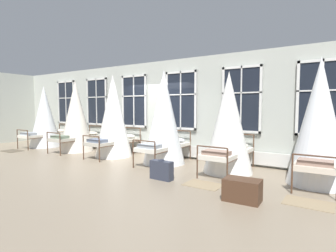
{
  "coord_description": "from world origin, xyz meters",
  "views": [
    {
      "loc": [
        5.51,
        -6.47,
        1.69
      ],
      "look_at": [
        1.23,
        0.03,
        1.13
      ],
      "focal_mm": 28.39,
      "sensor_mm": 36.0,
      "label": 1
    }
  ],
  "objects_px": {
    "cot_second": "(76,117)",
    "cot_sixth": "(319,123)",
    "cot_first": "(45,118)",
    "cot_fifth": "(228,124)",
    "travel_trunk": "(242,190)",
    "cot_fourth": "(164,118)",
    "cot_third": "(113,117)",
    "suitcase_dark": "(162,170)"
  },
  "relations": [
    {
      "from": "travel_trunk",
      "to": "cot_second",
      "type": "bearing_deg",
      "value": 165.0
    },
    {
      "from": "cot_first",
      "to": "cot_sixth",
      "type": "bearing_deg",
      "value": -90.97
    },
    {
      "from": "cot_fourth",
      "to": "travel_trunk",
      "type": "bearing_deg",
      "value": -122.56
    },
    {
      "from": "cot_second",
      "to": "travel_trunk",
      "type": "height_order",
      "value": "cot_second"
    },
    {
      "from": "cot_third",
      "to": "cot_fifth",
      "type": "distance_m",
      "value": 4.1
    },
    {
      "from": "cot_second",
      "to": "suitcase_dark",
      "type": "height_order",
      "value": "cot_second"
    },
    {
      "from": "cot_first",
      "to": "travel_trunk",
      "type": "xyz_separation_m",
      "value": [
        9.12,
        -1.89,
        -1.04
      ]
    },
    {
      "from": "cot_second",
      "to": "travel_trunk",
      "type": "relative_size",
      "value": 4.22
    },
    {
      "from": "cot_fifth",
      "to": "suitcase_dark",
      "type": "distance_m",
      "value": 2.11
    },
    {
      "from": "cot_fourth",
      "to": "cot_sixth",
      "type": "bearing_deg",
      "value": -89.88
    },
    {
      "from": "cot_fourth",
      "to": "cot_second",
      "type": "bearing_deg",
      "value": 89.92
    },
    {
      "from": "cot_fourth",
      "to": "travel_trunk",
      "type": "relative_size",
      "value": 4.35
    },
    {
      "from": "cot_sixth",
      "to": "cot_second",
      "type": "bearing_deg",
      "value": 89.54
    },
    {
      "from": "cot_first",
      "to": "cot_fourth",
      "type": "bearing_deg",
      "value": -91.04
    },
    {
      "from": "cot_fifth",
      "to": "travel_trunk",
      "type": "relative_size",
      "value": 4.05
    },
    {
      "from": "cot_fourth",
      "to": "suitcase_dark",
      "type": "distance_m",
      "value": 2.13
    },
    {
      "from": "cot_first",
      "to": "cot_fourth",
      "type": "height_order",
      "value": "cot_fourth"
    },
    {
      "from": "cot_second",
      "to": "cot_fifth",
      "type": "relative_size",
      "value": 1.04
    },
    {
      "from": "suitcase_dark",
      "to": "travel_trunk",
      "type": "height_order",
      "value": "suitcase_dark"
    },
    {
      "from": "cot_third",
      "to": "cot_sixth",
      "type": "height_order",
      "value": "cot_third"
    },
    {
      "from": "cot_fourth",
      "to": "suitcase_dark",
      "type": "bearing_deg",
      "value": -147.7
    },
    {
      "from": "cot_third",
      "to": "cot_fifth",
      "type": "relative_size",
      "value": 1.07
    },
    {
      "from": "cot_first",
      "to": "cot_sixth",
      "type": "distance_m",
      "value": 10.16
    },
    {
      "from": "cot_fourth",
      "to": "suitcase_dark",
      "type": "relative_size",
      "value": 4.89
    },
    {
      "from": "travel_trunk",
      "to": "cot_fourth",
      "type": "bearing_deg",
      "value": 147.62
    },
    {
      "from": "cot_first",
      "to": "cot_fifth",
      "type": "xyz_separation_m",
      "value": [
        8.13,
        0.01,
        0.01
      ]
    },
    {
      "from": "cot_first",
      "to": "cot_fourth",
      "type": "distance_m",
      "value": 6.13
    },
    {
      "from": "suitcase_dark",
      "to": "cot_third",
      "type": "bearing_deg",
      "value": 156.21
    },
    {
      "from": "cot_second",
      "to": "cot_fourth",
      "type": "distance_m",
      "value": 4.06
    },
    {
      "from": "cot_second",
      "to": "travel_trunk",
      "type": "distance_m",
      "value": 7.39
    },
    {
      "from": "suitcase_dark",
      "to": "travel_trunk",
      "type": "distance_m",
      "value": 2.06
    },
    {
      "from": "cot_second",
      "to": "cot_sixth",
      "type": "distance_m",
      "value": 8.1
    },
    {
      "from": "cot_first",
      "to": "cot_fifth",
      "type": "relative_size",
      "value": 0.99
    },
    {
      "from": "cot_second",
      "to": "cot_sixth",
      "type": "xyz_separation_m",
      "value": [
        8.1,
        0.03,
        0.03
      ]
    },
    {
      "from": "cot_first",
      "to": "suitcase_dark",
      "type": "relative_size",
      "value": 4.52
    },
    {
      "from": "cot_second",
      "to": "cot_sixth",
      "type": "height_order",
      "value": "cot_sixth"
    },
    {
      "from": "cot_second",
      "to": "cot_fifth",
      "type": "height_order",
      "value": "cot_second"
    },
    {
      "from": "cot_second",
      "to": "cot_fourth",
      "type": "xyz_separation_m",
      "value": [
        4.06,
        0.01,
        0.04
      ]
    },
    {
      "from": "cot_first",
      "to": "cot_second",
      "type": "relative_size",
      "value": 0.95
    },
    {
      "from": "cot_fifth",
      "to": "travel_trunk",
      "type": "xyz_separation_m",
      "value": [
        0.99,
        -1.89,
        -1.06
      ]
    },
    {
      "from": "cot_sixth",
      "to": "travel_trunk",
      "type": "relative_size",
      "value": 4.31
    },
    {
      "from": "cot_third",
      "to": "travel_trunk",
      "type": "xyz_separation_m",
      "value": [
        5.09,
        -1.9,
        -1.15
      ]
    }
  ]
}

